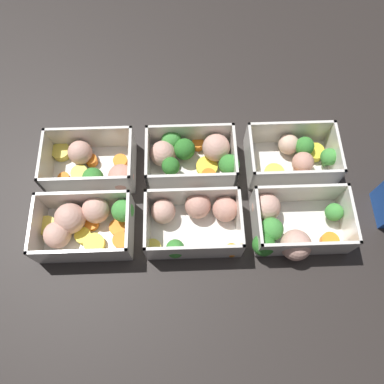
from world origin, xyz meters
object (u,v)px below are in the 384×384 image
Objects in this scene: container_near_center at (192,155)px; container_near_right at (94,166)px; container_far_center at (193,219)px; container_near_left at (296,157)px; container_far_left at (289,226)px; container_far_right at (83,223)px.

container_near_right is (0.18, 0.01, -0.00)m from container_near_center.
container_near_right is at bearing -31.47° from container_far_center.
container_near_center is at bearing -1.97° from container_near_left.
container_near_left and container_far_left have the same top height.
container_near_right and container_far_left have the same top height.
container_near_left is at bearing 178.03° from container_near_center.
container_far_left and container_far_center have the same top height.
container_near_center and container_far_left have the same top height.
container_near_right is 0.99× the size of container_far_left.
container_near_center is (0.19, -0.01, 0.00)m from container_near_left.
container_far_left is at bearing 173.26° from container_far_center.
container_near_left is 0.96× the size of container_near_center.
container_far_right is at bearing 17.19° from container_near_left.
container_far_right is (0.19, 0.00, 0.00)m from container_far_center.
container_far_right is (0.19, 0.12, -0.00)m from container_near_center.
container_near_left is at bearing -178.92° from container_near_right.
container_near_left is 0.39m from container_far_right.
container_far_center is at bearing 89.26° from container_near_center.
container_near_right is 0.11m from container_far_right.
container_near_center is 1.01× the size of container_near_right.
container_near_left is 0.14m from container_far_left.
container_near_left is at bearing -162.81° from container_far_right.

